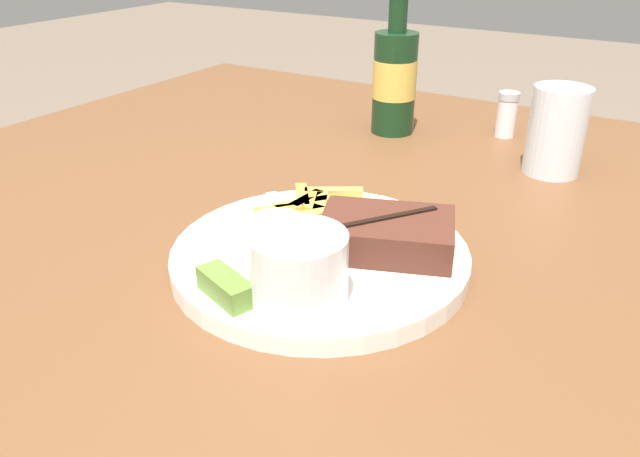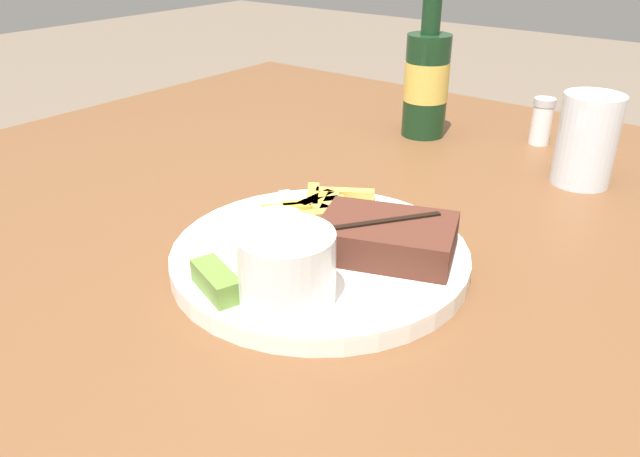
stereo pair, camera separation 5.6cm
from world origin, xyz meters
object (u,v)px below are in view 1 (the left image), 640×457
(steak_portion, at_px, (387,234))
(salt_shaker, at_px, (507,114))
(dipping_sauce_cup, at_px, (277,233))
(pickle_spear, at_px, (226,287))
(beer_bottle, at_px, (395,76))
(dinner_plate, at_px, (320,256))
(drinking_glass, at_px, (557,131))
(fork_utensil, at_px, (291,216))
(coleslaw_cup, at_px, (299,265))

(steak_portion, relative_size, salt_shaker, 2.15)
(steak_portion, height_order, dipping_sauce_cup, steak_portion)
(pickle_spear, distance_m, beer_bottle, 0.52)
(steak_portion, height_order, pickle_spear, steak_portion)
(dinner_plate, bearing_deg, salt_shaker, 85.52)
(drinking_glass, bearing_deg, pickle_spear, -107.91)
(steak_portion, xyz_separation_m, salt_shaker, (-0.02, 0.43, -0.00))
(pickle_spear, bearing_deg, fork_utensil, 103.95)
(fork_utensil, distance_m, drinking_glass, 0.36)
(steak_portion, xyz_separation_m, drinking_glass, (0.07, 0.32, 0.02))
(salt_shaker, bearing_deg, dipping_sauce_cup, -98.03)
(beer_bottle, bearing_deg, dinner_plate, -73.89)
(pickle_spear, bearing_deg, drinking_glass, 72.09)
(dinner_plate, xyz_separation_m, dipping_sauce_cup, (-0.03, -0.02, 0.03))
(coleslaw_cup, bearing_deg, dinner_plate, 110.58)
(dinner_plate, height_order, drinking_glass, drinking_glass)
(steak_portion, distance_m, salt_shaker, 0.43)
(coleslaw_cup, relative_size, beer_bottle, 0.33)
(dinner_plate, xyz_separation_m, pickle_spear, (-0.02, -0.11, 0.02))
(dipping_sauce_cup, relative_size, beer_bottle, 0.22)
(dinner_plate, height_order, dipping_sauce_cup, dipping_sauce_cup)
(dipping_sauce_cup, bearing_deg, pickle_spear, -82.90)
(fork_utensil, distance_m, salt_shaker, 0.43)
(dinner_plate, relative_size, fork_utensil, 2.33)
(salt_shaker, bearing_deg, coleslaw_cup, -90.54)
(coleslaw_cup, xyz_separation_m, drinking_glass, (0.10, 0.43, 0.00))
(steak_portion, distance_m, fork_utensil, 0.11)
(dipping_sauce_cup, bearing_deg, dinner_plate, 34.98)
(salt_shaker, bearing_deg, drinking_glass, -50.60)
(beer_bottle, xyz_separation_m, drinking_glass, (0.24, -0.05, -0.03))
(coleslaw_cup, xyz_separation_m, salt_shaker, (0.01, 0.54, -0.02))
(dipping_sauce_cup, bearing_deg, drinking_glass, 66.83)
(pickle_spear, height_order, beer_bottle, beer_bottle)
(fork_utensil, bearing_deg, beer_bottle, 133.57)
(dipping_sauce_cup, bearing_deg, coleslaw_cup, -43.66)
(dinner_plate, bearing_deg, pickle_spear, -100.94)
(steak_portion, xyz_separation_m, coleslaw_cup, (-0.02, -0.11, 0.02))
(steak_portion, distance_m, dipping_sauce_cup, 0.10)
(fork_utensil, relative_size, beer_bottle, 0.50)
(fork_utensil, height_order, beer_bottle, beer_bottle)
(drinking_glass, bearing_deg, steak_portion, -103.14)
(coleslaw_cup, bearing_deg, beer_bottle, 106.90)
(drinking_glass, height_order, salt_shaker, drinking_glass)
(dipping_sauce_cup, xyz_separation_m, salt_shaker, (0.07, 0.48, -0.00))
(steak_portion, bearing_deg, dinner_plate, -150.42)
(dinner_plate, xyz_separation_m, coleslaw_cup, (0.03, -0.08, 0.04))
(pickle_spear, bearing_deg, coleslaw_cup, 27.40)
(beer_bottle, bearing_deg, dipping_sauce_cup, -78.87)
(steak_portion, relative_size, pickle_spear, 2.33)
(steak_portion, height_order, fork_utensil, steak_portion)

